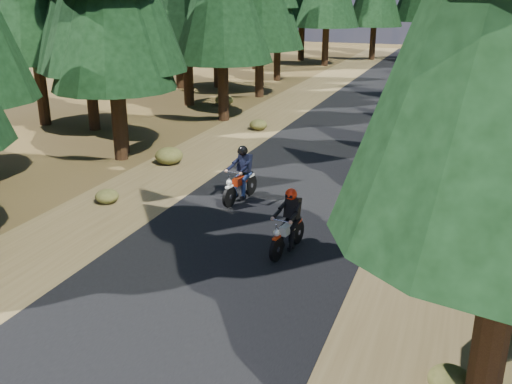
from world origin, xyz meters
TOP-DOWN VIEW (x-y plane):
  - ground at (0.00, 0.00)m, footprint 120.00×120.00m
  - road at (0.00, 5.00)m, footprint 6.00×100.00m
  - shoulder_l at (-4.60, 5.00)m, footprint 3.20×100.00m
  - shoulder_r at (4.60, 5.00)m, footprint 3.20×100.00m
  - understory_shrubs at (1.02, 7.62)m, footprint 16.95×29.21m
  - rider_lead at (1.18, 0.54)m, footprint 0.81×1.85m
  - rider_follow at (-1.25, 3.48)m, footprint 0.87×1.97m

SIDE VIEW (x-z plane):
  - ground at x=0.00m, z-range 0.00..0.00m
  - shoulder_l at x=-4.60m, z-range 0.00..0.01m
  - shoulder_r at x=4.60m, z-range 0.00..0.01m
  - road at x=0.00m, z-range 0.00..0.01m
  - understory_shrubs at x=1.02m, z-range -0.04..0.58m
  - rider_lead at x=1.18m, z-range -0.26..1.34m
  - rider_follow at x=-1.25m, z-range -0.28..1.42m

